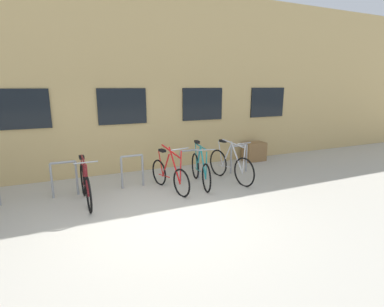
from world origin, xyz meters
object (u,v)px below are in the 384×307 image
bicycle_red (170,175)px  bicycle_silver (230,165)px  bicycle_maroon (85,185)px  bicycle_teal (200,169)px  planter_box (254,152)px

bicycle_red → bicycle_silver: size_ratio=0.91×
bicycle_silver → bicycle_maroon: bearing=-179.0°
bicycle_red → bicycle_teal: bicycle_red is taller
bicycle_red → bicycle_silver: 1.68m
bicycle_maroon → planter_box: (5.31, 1.52, -0.09)m
bicycle_maroon → planter_box: bearing=15.9°
bicycle_silver → planter_box: bicycle_silver is taller
bicycle_silver → bicycle_teal: bearing=177.2°
bicycle_red → bicycle_silver: bicycle_red is taller
planter_box → bicycle_teal: bearing=-151.6°
bicycle_maroon → bicycle_silver: size_ratio=0.99×
bicycle_silver → planter_box: 2.31m
bicycle_maroon → bicycle_teal: size_ratio=1.02×
bicycle_maroon → planter_box: size_ratio=2.50×
bicycle_maroon → bicycle_teal: bicycle_teal is taller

